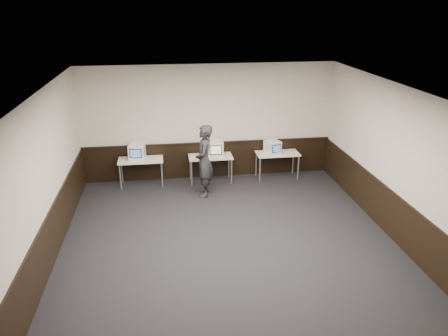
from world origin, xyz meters
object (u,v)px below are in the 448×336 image
object	(u,v)px
desk_right	(277,155)
emac_center	(216,148)
emac_right	(273,147)
desk_center	(211,158)
emac_left	(137,152)
desk_left	(141,162)
person	(204,161)

from	to	relation	value
desk_right	emac_center	size ratio (longest dim) A/B	2.42
emac_right	emac_center	bearing A→B (deg)	158.55
desk_center	emac_left	bearing A→B (deg)	178.80
desk_left	person	distance (m)	1.89
desk_right	emac_center	world-z (taller)	emac_center
desk_center	emac_center	bearing A→B (deg)	4.46
emac_left	person	size ratio (longest dim) A/B	0.26
desk_center	emac_left	xyz separation A→B (m)	(-1.98, 0.04, 0.28)
desk_left	emac_right	distance (m)	3.65
emac_left	emac_right	distance (m)	3.72
desk_center	desk_right	distance (m)	1.90
emac_center	desk_right	bearing A→B (deg)	4.52
emac_center	person	size ratio (longest dim) A/B	0.26
person	emac_center	bearing A→B (deg)	164.79
desk_center	emac_right	bearing A→B (deg)	-1.46
desk_left	emac_right	world-z (taller)	emac_right
emac_right	person	xyz separation A→B (m)	(-2.00, -0.86, 0.01)
desk_left	person	xyz separation A→B (m)	(1.64, -0.90, 0.26)
desk_left	emac_right	xyz separation A→B (m)	(3.64, -0.04, 0.26)
emac_left	emac_right	xyz separation A→B (m)	(3.72, -0.09, -0.02)
desk_center	desk_left	bearing A→B (deg)	180.00
desk_center	emac_left	distance (m)	2.00
emac_right	person	bearing A→B (deg)	-176.25
emac_left	emac_center	world-z (taller)	emac_center
desk_left	emac_left	world-z (taller)	emac_left
desk_left	emac_left	bearing A→B (deg)	153.59
desk_center	emac_left	world-z (taller)	emac_left
emac_left	emac_center	xyz separation A→B (m)	(2.13, -0.03, 0.01)
desk_center	person	size ratio (longest dim) A/B	0.64
desk_center	emac_left	size ratio (longest dim) A/B	2.44
emac_center	person	bearing A→B (deg)	-108.88
emac_right	person	distance (m)	2.17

